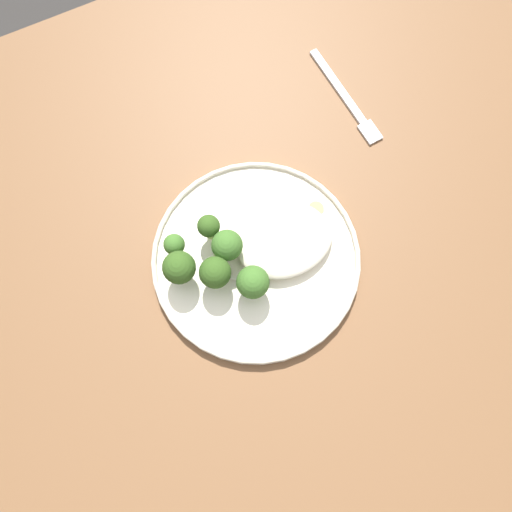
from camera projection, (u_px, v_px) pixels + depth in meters
name	position (u px, v px, depth m)	size (l,w,h in m)	color
ground	(264.00, 314.00, 1.38)	(6.00, 6.00, 0.00)	#2D2B28
wooden_dining_table	(270.00, 251.00, 0.75)	(1.40, 1.00, 0.74)	brown
dinner_plate	(256.00, 258.00, 0.65)	(0.29, 0.29, 0.02)	beige
noodle_bed	(285.00, 238.00, 0.65)	(0.14, 0.11, 0.03)	beige
seared_scallop_rear_pale	(317.00, 213.00, 0.66)	(0.02, 0.02, 0.02)	#E5C689
seared_scallop_tilted_round	(285.00, 221.00, 0.66)	(0.03, 0.03, 0.01)	#E5C689
seared_scallop_on_noodles	(267.00, 231.00, 0.65)	(0.02, 0.02, 0.02)	beige
seared_scallop_front_small	(285.00, 238.00, 0.65)	(0.04, 0.04, 0.01)	beige
broccoli_floret_rear_charred	(215.00, 273.00, 0.61)	(0.04, 0.04, 0.06)	#7A994C
broccoli_floret_near_rim	(209.00, 227.00, 0.63)	(0.03, 0.03, 0.05)	#89A356
broccoli_floret_split_head	(253.00, 282.00, 0.60)	(0.04, 0.04, 0.06)	#7A994C
broccoli_floret_small_sprig	(174.00, 245.00, 0.63)	(0.03, 0.03, 0.05)	#89A356
broccoli_floret_tall_stalk	(180.00, 270.00, 0.61)	(0.04, 0.04, 0.06)	#89A356
broccoli_floret_left_leaning	(226.00, 244.00, 0.62)	(0.04, 0.04, 0.06)	#7A994C
onion_sliver_pale_crescent	(213.00, 260.00, 0.65)	(0.04, 0.01, 0.00)	silver
onion_sliver_long_sliver	(246.00, 267.00, 0.64)	(0.06, 0.01, 0.00)	silver
onion_sliver_short_strip	(223.00, 275.00, 0.64)	(0.06, 0.01, 0.00)	silver
onion_sliver_curled_piece	(238.00, 252.00, 0.65)	(0.06, 0.01, 0.00)	silver
dinner_fork	(346.00, 99.00, 0.73)	(0.03, 0.19, 0.00)	silver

